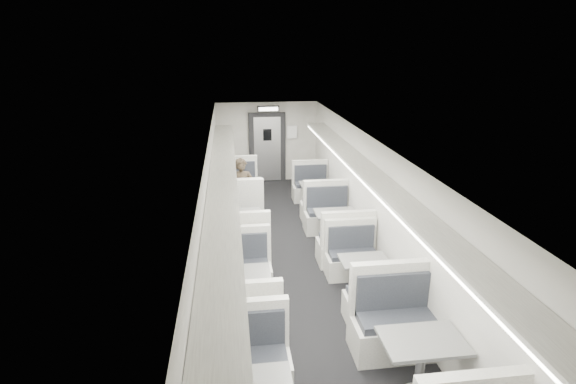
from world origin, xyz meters
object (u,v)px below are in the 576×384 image
object	(u,v)px
booth_left_c	(244,292)
passenger	(242,191)
exit_sign	(268,109)
booth_left_b	(239,230)
booth_right_d	(420,368)
vestibule_door	(267,148)
booth_right_b	(336,228)
booth_right_c	(363,277)
booth_left_a	(237,199)
booth_right_a	(316,196)

from	to	relation	value
booth_left_c	passenger	size ratio (longest dim) A/B	1.32
passenger	exit_sign	world-z (taller)	exit_sign
booth_left_c	exit_sign	bearing A→B (deg)	81.35
booth_left_b	booth_left_c	size ratio (longest dim) A/B	1.09
booth_left_c	booth_right_d	world-z (taller)	booth_right_d
passenger	exit_sign	distance (m)	3.28
passenger	booth_left_c	bearing A→B (deg)	-90.32
booth_left_c	vestibule_door	bearing A→B (deg)	81.94
booth_left_b	booth_right_b	size ratio (longest dim) A/B	1.05
booth_right_c	vestibule_door	size ratio (longest dim) A/B	0.92
booth_left_c	booth_right_b	world-z (taller)	booth_right_b
booth_right_d	exit_sign	size ratio (longest dim) A/B	3.79
booth_right_b	booth_left_a	bearing A→B (deg)	135.00
booth_right_a	passenger	world-z (taller)	passenger
passenger	exit_sign	xyz separation A→B (m)	(0.88, 2.78, 1.50)
booth_right_b	vestibule_door	xyz separation A→B (m)	(-1.00, 4.81, 0.66)
booth_right_b	booth_right_d	distance (m)	4.31
booth_left_c	booth_right_c	bearing A→B (deg)	7.34
booth_left_b	vestibule_door	size ratio (longest dim) A/B	1.07
booth_right_a	exit_sign	bearing A→B (deg)	114.86
booth_left_a	passenger	distance (m)	0.60
exit_sign	passenger	bearing A→B (deg)	-107.50
vestibule_door	booth_left_b	bearing A→B (deg)	-102.02
passenger	vestibule_door	bearing A→B (deg)	76.51
booth_right_a	vestibule_door	xyz separation A→B (m)	(-1.00, 2.65, 0.68)
booth_right_c	exit_sign	world-z (taller)	exit_sign
booth_left_c	passenger	bearing A→B (deg)	88.16
booth_left_a	vestibule_door	distance (m)	3.05
booth_left_a	booth_left_b	size ratio (longest dim) A/B	1.04
booth_left_a	exit_sign	size ratio (longest dim) A/B	3.76
booth_left_c	passenger	xyz separation A→B (m)	(0.12, 3.79, 0.41)
booth_left_a	passenger	xyz separation A→B (m)	(0.12, -0.46, 0.36)
booth_left_c	passenger	world-z (taller)	passenger
booth_left_a	booth_right_a	bearing A→B (deg)	4.63
booth_right_a	booth_left_b	bearing A→B (deg)	-134.31
booth_right_a	booth_right_d	distance (m)	6.47
booth_left_a	vestibule_door	size ratio (longest dim) A/B	1.11
booth_right_c	booth_right_d	size ratio (longest dim) A/B	0.83
booth_right_a	booth_right_d	bearing A→B (deg)	-90.00
booth_left_b	booth_right_d	world-z (taller)	booth_right_d
booth_left_b	booth_left_c	bearing A→B (deg)	-90.00
booth_left_c	exit_sign	size ratio (longest dim) A/B	3.30
booth_right_d	exit_sign	xyz separation A→B (m)	(-1.00, 8.63, 1.86)
booth_left_c	booth_right_d	xyz separation A→B (m)	(2.00, -2.05, 0.05)
passenger	vestibule_door	size ratio (longest dim) A/B	0.74
booth_left_a	booth_right_c	size ratio (longest dim) A/B	1.20
booth_left_c	booth_right_a	size ratio (longest dim) A/B	1.03
booth_left_a	booth_left_b	bearing A→B (deg)	-90.00
booth_right_b	booth_right_d	bearing A→B (deg)	-90.00
booth_right_c	booth_right_d	xyz separation A→B (m)	(0.00, -2.31, 0.07)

